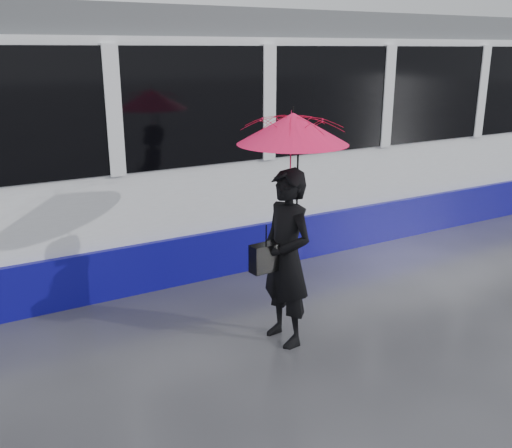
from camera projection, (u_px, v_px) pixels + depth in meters
ground at (170, 338)px, 5.89m from camera, size 90.00×90.00×0.00m
rails at (103, 262)px, 7.95m from camera, size 34.00×1.51×0.02m
tram at (255, 133)px, 8.65m from camera, size 26.00×2.56×3.35m
woman at (286, 258)px, 5.60m from camera, size 0.48×0.68×1.79m
umbrella at (292, 150)px, 5.31m from camera, size 1.13×1.13×1.21m
handbag at (266, 257)px, 5.50m from camera, size 0.33×0.16×0.46m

